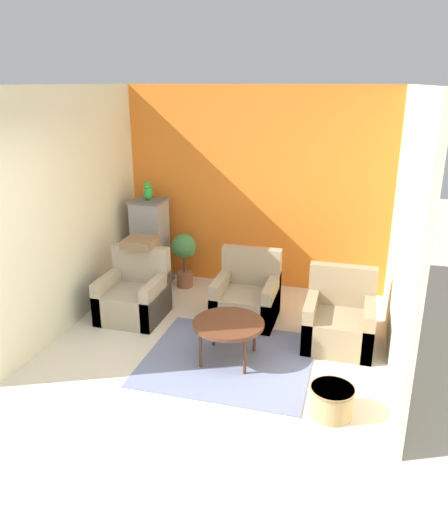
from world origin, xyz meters
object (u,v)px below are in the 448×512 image
Objects in this scene: armchair_right at (339,322)px; wicker_basket at (332,400)px; armchair_left at (134,296)px; birdcage at (151,244)px; armchair_middle at (247,298)px; potted_plant at (184,252)px; coffee_table at (228,325)px; parrot at (148,191)px.

wicker_basket is (0.02, -1.32, -0.12)m from armchair_right.
armchair_left and armchair_right have the same top height.
armchair_left is at bearing -77.94° from birdcage.
wicker_basket is (1.16, -1.66, -0.12)m from armchair_middle.
armchair_left is at bearing -104.02° from potted_plant.
armchair_left is at bearing 179.34° from armchair_right.
coffee_table is at bearing 149.85° from wicker_basket.
armchair_middle is at bearing -35.25° from potted_plant.
birdcage reaches higher than armchair_right.
armchair_right is 3.21× the size of parrot.
parrot is at bearing 157.71° from armchair_right.
parrot is 0.99m from potted_plant.
birdcage reaches higher than coffee_table.
armchair_left is at bearing 153.73° from coffee_table.
armchair_right is at bearing 90.86° from wicker_basket.
armchair_left and armchair_middle have the same top height.
armchair_right is 1.19m from armchair_middle.
armchair_right is (1.11, 0.67, -0.14)m from coffee_table.
parrot is at bearing 102.04° from armchair_left.
armchair_middle is at bearing -25.94° from parrot.
armchair_left is 1.00× the size of armchair_right.
armchair_right is 1.00× the size of armchair_middle.
birdcage is 3.15× the size of wicker_basket.
birdcage is (-0.23, 1.09, 0.33)m from armchair_left.
armchair_right is (2.51, -0.03, 0.00)m from armchair_left.
birdcage reaches higher than armchair_left.
birdcage is 0.51m from potted_plant.
potted_plant is (0.27, 1.09, 0.25)m from armchair_left.
wicker_basket is (1.13, -0.65, -0.26)m from coffee_table.
coffee_table is 1.33m from wicker_basket.
potted_plant reaches higher than wicker_basket.
birdcage is 4.69× the size of parrot.
coffee_table is 0.88× the size of armchair_right.
wicker_basket is (2.26, -2.44, -0.37)m from potted_plant.
armchair_right is at bearing -26.59° from potted_plant.
armchair_right reaches higher than wicker_basket.
parrot reaches higher than armchair_left.
wicker_basket is at bearing -41.44° from birdcage.
parrot is (0.00, 0.00, 0.76)m from birdcage.
armchair_right is 3.17m from parrot.
armchair_left reaches higher than wicker_basket.
coffee_table is at bearing -47.47° from birdcage.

